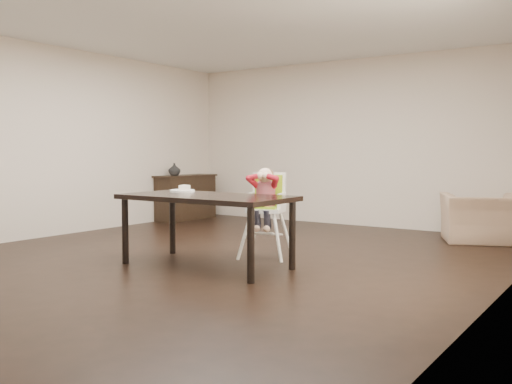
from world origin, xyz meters
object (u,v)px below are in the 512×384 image
high_chair (266,194)px  armchair (482,210)px  dining_table (206,203)px  sideboard (186,197)px

high_chair → armchair: size_ratio=1.04×
dining_table → armchair: (2.00, 3.30, -0.24)m
armchair → sideboard: size_ratio=0.78×
sideboard → armchair: bearing=2.7°
dining_table → high_chair: (0.22, 0.81, 0.05)m
dining_table → armchair: 3.87m
dining_table → armchair: bearing=58.8°
armchair → dining_table: bearing=35.0°
dining_table → armchair: armchair is taller
dining_table → sideboard: 4.29m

